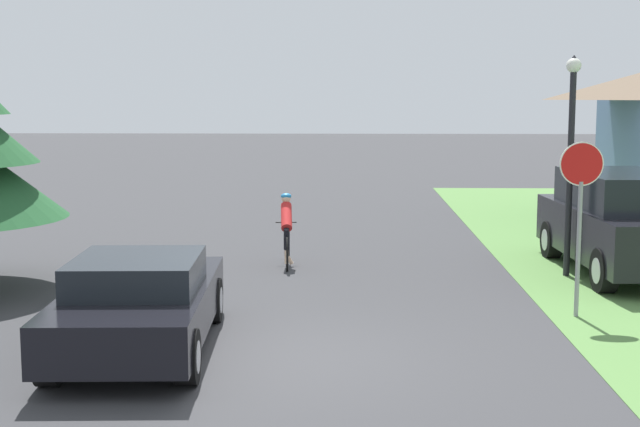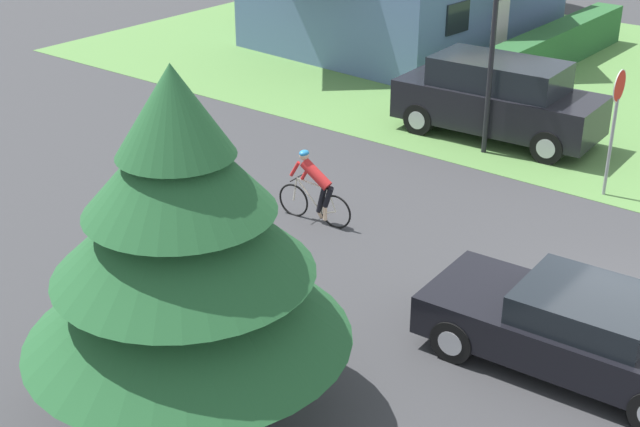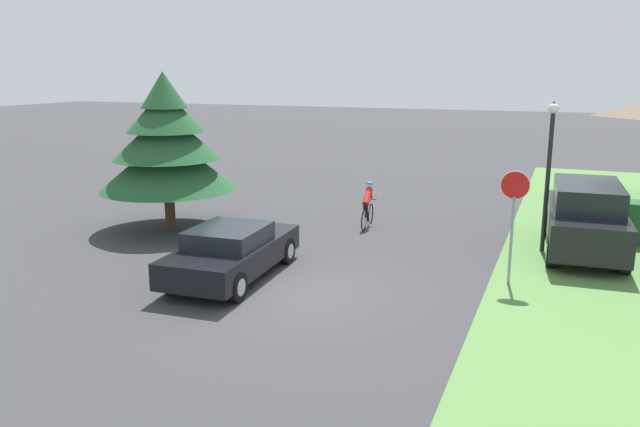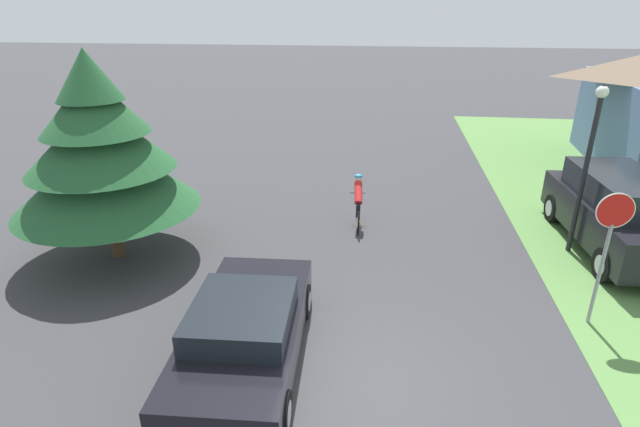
{
  "view_description": "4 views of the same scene",
  "coord_description": "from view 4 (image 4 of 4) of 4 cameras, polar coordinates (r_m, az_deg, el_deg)",
  "views": [
    {
      "loc": [
        1.05,
        -11.39,
        3.46
      ],
      "look_at": [
        0.54,
        3.67,
        1.46
      ],
      "focal_mm": 50.0,
      "sensor_mm": 36.0,
      "label": 1
    },
    {
      "loc": [
        -12.8,
        -3.6,
        7.77
      ],
      "look_at": [
        -1.52,
        5.3,
        0.98
      ],
      "focal_mm": 50.0,
      "sensor_mm": 36.0,
      "label": 2
    },
    {
      "loc": [
        5.69,
        -12.55,
        5.03
      ],
      "look_at": [
        -1.09,
        4.4,
        0.82
      ],
      "focal_mm": 35.0,
      "sensor_mm": 36.0,
      "label": 3
    },
    {
      "loc": [
        0.41,
        -6.53,
        5.88
      ],
      "look_at": [
        -1.05,
        4.47,
        1.17
      ],
      "focal_mm": 28.0,
      "sensor_mm": 36.0,
      "label": 4
    }
  ],
  "objects": [
    {
      "name": "sedan_left_lane",
      "position": [
        8.89,
        -8.55,
        -13.25
      ],
      "size": [
        2.1,
        4.49,
        1.32
      ],
      "rotation": [
        0.0,
        0.0,
        1.62
      ],
      "color": "black",
      "rests_on": "ground"
    },
    {
      "name": "ground_plane",
      "position": [
        8.8,
        3.12,
        -18.99
      ],
      "size": [
        140.0,
        140.0,
        0.0
      ],
      "primitive_type": "plane",
      "color": "#38383A"
    },
    {
      "name": "cyclist",
      "position": [
        13.98,
        4.37,
        1.24
      ],
      "size": [
        0.44,
        1.71,
        1.49
      ],
      "rotation": [
        0.0,
        0.0,
        1.66
      ],
      "color": "black",
      "rests_on": "ground"
    },
    {
      "name": "stop_sign",
      "position": [
        10.64,
        30.17,
        -2.11
      ],
      "size": [
        0.68,
        0.07,
        2.75
      ],
      "rotation": [
        0.0,
        0.0,
        3.18
      ],
      "color": "gray",
      "rests_on": "ground"
    },
    {
      "name": "conifer_tall_near",
      "position": [
        12.67,
        -23.84,
        6.65
      ],
      "size": [
        4.3,
        4.3,
        5.0
      ],
      "color": "#4C3823",
      "rests_on": "ground"
    },
    {
      "name": "parked_suv_right",
      "position": [
        14.6,
        30.79,
        0.1
      ],
      "size": [
        2.21,
        5.08,
        1.98
      ],
      "rotation": [
        0.0,
        0.0,
        1.62
      ],
      "color": "black",
      "rests_on": "ground"
    },
    {
      "name": "street_lamp",
      "position": [
        13.49,
        28.39,
        6.11
      ],
      "size": [
        0.28,
        0.28,
        4.21
      ],
      "color": "black",
      "rests_on": "ground"
    }
  ]
}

